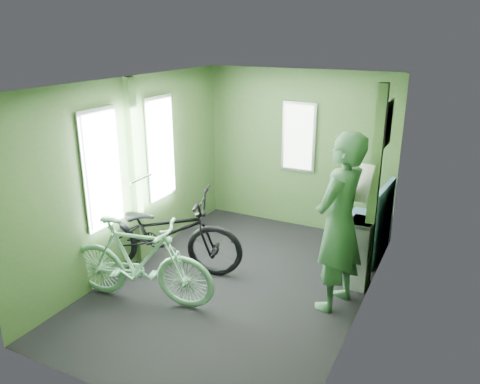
% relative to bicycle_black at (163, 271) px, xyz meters
% --- Properties ---
extents(room, '(4.00, 4.02, 2.31)m').
position_rel_bicycle_black_xyz_m(room, '(0.90, 0.17, 1.44)').
color(room, black).
rests_on(room, ground).
extents(bicycle_black, '(2.11, 1.31, 1.10)m').
position_rel_bicycle_black_xyz_m(bicycle_black, '(0.00, 0.00, 0.00)').
color(bicycle_black, black).
rests_on(bicycle_black, ground).
extents(bicycle_mint, '(1.74, 0.87, 1.05)m').
position_rel_bicycle_black_xyz_m(bicycle_mint, '(0.20, -0.68, 0.00)').
color(bicycle_mint, '#79BF93').
rests_on(bicycle_mint, ground).
extents(passenger, '(0.61, 0.78, 1.89)m').
position_rel_bicycle_black_xyz_m(passenger, '(2.06, 0.22, 0.95)').
color(passenger, '#335D3B').
rests_on(passenger, ground).
extents(waste_box, '(0.24, 0.33, 0.80)m').
position_rel_bicycle_black_xyz_m(waste_box, '(2.20, 0.74, 0.40)').
color(waste_box, gray).
rests_on(waste_box, ground).
extents(bench_seat, '(0.57, 0.95, 0.97)m').
position_rel_bicycle_black_xyz_m(bench_seat, '(2.08, 1.58, 0.29)').
color(bench_seat, '#304C65').
rests_on(bench_seat, ground).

